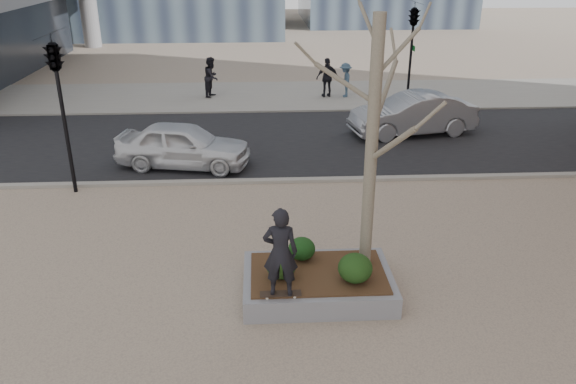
{
  "coord_description": "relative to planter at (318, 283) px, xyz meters",
  "views": [
    {
      "loc": [
        -0.13,
        -9.7,
        6.47
      ],
      "look_at": [
        0.5,
        2.0,
        1.4
      ],
      "focal_mm": 35.0,
      "sensor_mm": 36.0,
      "label": 1
    }
  ],
  "objects": [
    {
      "name": "shrub_middle",
      "position": [
        -0.29,
        0.55,
        0.51
      ],
      "size": [
        0.57,
        0.57,
        0.48
      ],
      "primitive_type": "ellipsoid",
      "color": "#103411",
      "rests_on": "planter_mulch"
    },
    {
      "name": "police_car",
      "position": [
        -3.56,
        7.48,
        0.52
      ],
      "size": [
        4.5,
        2.49,
        1.45
      ],
      "primitive_type": "imported",
      "rotation": [
        0.0,
        0.0,
        1.38
      ],
      "color": "silver",
      "rests_on": "street"
    },
    {
      "name": "ground",
      "position": [
        -1.0,
        0.0,
        -0.23
      ],
      "size": [
        120.0,
        120.0,
        0.0
      ],
      "primitive_type": "plane",
      "color": "gray",
      "rests_on": "ground"
    },
    {
      "name": "shrub_left",
      "position": [
        -0.75,
        -0.15,
        0.51
      ],
      "size": [
        0.58,
        0.58,
        0.5
      ],
      "primitive_type": "ellipsoid",
      "color": "#1C3E14",
      "rests_on": "planter_mulch"
    },
    {
      "name": "far_sidewalk",
      "position": [
        -1.0,
        17.0,
        -0.21
      ],
      "size": [
        60.0,
        6.0,
        0.02
      ],
      "primitive_type": "cube",
      "color": "gray",
      "rests_on": "ground"
    },
    {
      "name": "shrub_right",
      "position": [
        0.69,
        -0.36,
        0.55
      ],
      "size": [
        0.68,
        0.68,
        0.57
      ],
      "primitive_type": "ellipsoid",
      "color": "#133812",
      "rests_on": "planter_mulch"
    },
    {
      "name": "planter_mulch",
      "position": [
        0.0,
        0.0,
        0.25
      ],
      "size": [
        2.7,
        1.7,
        0.04
      ],
      "primitive_type": "cube",
      "color": "#382314",
      "rests_on": "planter"
    },
    {
      "name": "skateboarder",
      "position": [
        -0.79,
        -0.77,
        1.18
      ],
      "size": [
        0.68,
        0.48,
        1.77
      ],
      "primitive_type": "imported",
      "rotation": [
        0.0,
        0.0,
        3.06
      ],
      "color": "black",
      "rests_on": "skateboard"
    },
    {
      "name": "pedestrian_c",
      "position": [
        2.14,
        16.56,
        0.71
      ],
      "size": [
        1.13,
        0.64,
        1.82
      ],
      "primitive_type": "imported",
      "rotation": [
        0.0,
        0.0,
        3.33
      ],
      "color": "black",
      "rests_on": "far_sidewalk"
    },
    {
      "name": "sycamore_tree",
      "position": [
        1.0,
        0.3,
        3.56
      ],
      "size": [
        2.8,
        2.8,
        6.6
      ],
      "primitive_type": null,
      "color": "gray",
      "rests_on": "planter_mulch"
    },
    {
      "name": "street",
      "position": [
        -1.0,
        10.0,
        -0.21
      ],
      "size": [
        60.0,
        8.0,
        0.02
      ],
      "primitive_type": "cube",
      "color": "black",
      "rests_on": "ground"
    },
    {
      "name": "planter",
      "position": [
        0.0,
        0.0,
        0.0
      ],
      "size": [
        3.0,
        2.0,
        0.45
      ],
      "primitive_type": "cube",
      "color": "gray",
      "rests_on": "ground"
    },
    {
      "name": "traffic_light_far",
      "position": [
        5.5,
        14.6,
        2.02
      ],
      "size": [
        0.6,
        2.48,
        4.5
      ],
      "primitive_type": null,
      "color": "black",
      "rests_on": "ground"
    },
    {
      "name": "skateboard",
      "position": [
        -0.79,
        -0.77,
        0.26
      ],
      "size": [
        0.78,
        0.21,
        0.08
      ],
      "primitive_type": null,
      "rotation": [
        0.0,
        0.0,
        0.02
      ],
      "color": "black",
      "rests_on": "planter"
    },
    {
      "name": "pedestrian_a",
      "position": [
        -3.32,
        16.9,
        0.73
      ],
      "size": [
        0.95,
        1.08,
        1.86
      ],
      "primitive_type": "imported",
      "rotation": [
        0.0,
        0.0,
        1.26
      ],
      "color": "black",
      "rests_on": "far_sidewalk"
    },
    {
      "name": "car_silver",
      "position": [
        4.65,
        10.52,
        0.57
      ],
      "size": [
        4.9,
        2.47,
        1.54
      ],
      "primitive_type": "imported",
      "rotation": [
        0.0,
        0.0,
        4.9
      ],
      "color": "gray",
      "rests_on": "street"
    },
    {
      "name": "pedestrian_b",
      "position": [
        2.99,
        16.5,
        0.6
      ],
      "size": [
        0.61,
        1.04,
        1.6
      ],
      "primitive_type": "imported",
      "rotation": [
        0.0,
        0.0,
        4.7
      ],
      "color": "#385065",
      "rests_on": "far_sidewalk"
    },
    {
      "name": "traffic_light_near",
      "position": [
        -6.5,
        5.6,
        2.02
      ],
      "size": [
        0.6,
        2.48,
        4.5
      ],
      "primitive_type": null,
      "color": "black",
      "rests_on": "ground"
    }
  ]
}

